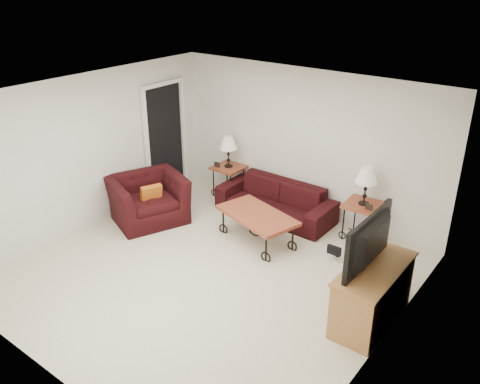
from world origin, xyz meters
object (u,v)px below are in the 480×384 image
Objects in this scene: lamp_right at (366,186)px; sofa at (275,200)px; television at (377,243)px; backpack at (338,245)px; armchair at (148,199)px; tv_stand at (372,294)px; coffee_table at (257,227)px; lamp_left at (228,152)px; side_table_left at (229,181)px; side_table_right at (362,221)px.

sofa is at bearing -173.20° from lamp_right.
television is 1.67m from backpack.
armchair is at bearing -152.97° from lamp_right.
tv_stand is (0.96, -1.80, -0.53)m from lamp_right.
coffee_table is 2.46m from television.
lamp_right is 2.04m from television.
lamp_right is at bearing 0.00° from lamp_left.
sofa reaches higher than side_table_left.
side_table_right is 0.48× the size of tv_stand.
side_table_left is 1.79m from coffee_table.
backpack is at bearing -15.63° from side_table_left.
lamp_left is at bearing 172.50° from backpack.
sofa is 1.61× the size of coffee_table.
television is (0.94, -1.80, 0.17)m from lamp_right.
television reaches higher than lamp_right.
television reaches higher than sofa.
side_table_right is at bearing 96.45° from backpack.
side_table_right is at bearing 6.80° from sofa.
lamp_left is 1.74m from armchair.
lamp_right reaches higher than sofa.
sofa is at bearing 146.87° from tv_stand.
tv_stand is at bearing 90.00° from television.
side_table_right reaches higher than sofa.
sofa is 1.64× the size of tv_stand.
television reaches higher than side_table_right.
coffee_table is 1.96m from armchair.
lamp_right reaches higher than armchair.
side_table_right is at bearing 40.65° from coffee_table.
lamp_right is 0.51× the size of armchair.
lamp_left is 2.84m from backpack.
backpack is (-0.02, -0.74, -0.70)m from lamp_right.
coffee_table is at bearing -139.35° from side_table_right.
armchair is 3.24m from backpack.
coffee_table is (0.25, -0.90, -0.06)m from sofa.
television is at bearing -39.30° from backpack.
coffee_table is at bearing -156.70° from backpack.
lamp_right reaches higher than backpack.
lamp_left reaches higher than side_table_left.
side_table_left is 0.46× the size of tv_stand.
armchair is (-3.14, -1.60, -0.52)m from lamp_right.
television is at bearing -18.06° from coffee_table.
coffee_table is 1.08× the size of armchair.
side_table_left is 4.06m from tv_stand.
side_table_right is 2.17m from television.
lamp_left is 0.52× the size of television.
armchair is at bearing -92.71° from television.
backpack is (1.49, -0.56, -0.09)m from sofa.
sofa is 1.83× the size of television.
lamp_right reaches higher than side_table_left.
side_table_right is 0.75m from backpack.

